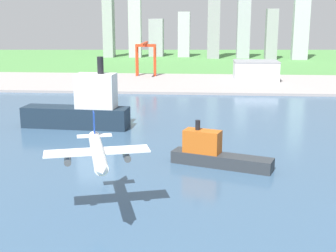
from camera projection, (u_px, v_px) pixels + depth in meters
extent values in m
plane|color=#4D8A44|center=(172.00, 124.00, 311.88)|extent=(2400.00, 2400.00, 0.00)
cube|color=#385675|center=(164.00, 149.00, 253.67)|extent=(840.00, 360.00, 0.15)
cube|color=#9B9491|center=(184.00, 83.00, 495.87)|extent=(840.00, 140.00, 2.50)
cylinder|color=white|center=(97.00, 151.00, 164.05)|extent=(16.03, 40.73, 4.55)
cone|color=white|center=(102.00, 171.00, 142.75)|extent=(5.56, 6.02, 4.32)
cube|color=white|center=(97.00, 151.00, 166.16)|extent=(38.48, 19.31, 0.50)
cube|color=#193899|center=(94.00, 126.00, 180.51)|extent=(1.88, 4.87, 10.91)
cube|color=white|center=(94.00, 136.00, 181.46)|extent=(14.21, 8.16, 0.36)
cylinder|color=#4C4F54|center=(127.00, 157.00, 167.68)|extent=(4.03, 6.23, 2.50)
cylinder|color=#4C4F54|center=(68.00, 161.00, 163.45)|extent=(4.03, 6.23, 2.50)
cube|color=#192838|center=(76.00, 117.00, 301.75)|extent=(70.04, 21.48, 13.39)
cube|color=silver|center=(96.00, 91.00, 295.56)|extent=(25.79, 15.62, 21.95)
cylinder|color=black|center=(100.00, 65.00, 291.27)|extent=(3.95, 3.95, 10.71)
cube|color=#2D3338|center=(221.00, 160.00, 223.55)|extent=(49.70, 25.70, 6.00)
cube|color=#BF5919|center=(202.00, 141.00, 225.53)|extent=(19.47, 13.73, 10.99)
cylinder|color=black|center=(198.00, 125.00, 224.67)|extent=(2.38, 2.38, 4.80)
cube|color=red|center=(137.00, 61.00, 539.37)|extent=(2.20, 2.20, 33.76)
cube|color=red|center=(155.00, 62.00, 537.76)|extent=(2.20, 2.20, 33.76)
cube|color=red|center=(138.00, 61.00, 547.13)|extent=(2.20, 2.20, 33.76)
cube|color=red|center=(155.00, 61.00, 545.52)|extent=(2.20, 2.20, 33.76)
cube|color=red|center=(146.00, 45.00, 538.22)|extent=(23.43, 10.00, 2.80)
cube|color=red|center=(144.00, 44.00, 525.95)|extent=(2.60, 47.93, 2.60)
cube|color=silver|center=(256.00, 71.00, 505.20)|extent=(46.68, 36.91, 20.02)
cube|color=gray|center=(256.00, 61.00, 502.75)|extent=(47.61, 37.65, 1.20)
cube|color=#9EA3A3|center=(108.00, 15.00, 806.68)|extent=(17.35, 25.11, 146.27)
cube|color=#B5BAB9|center=(135.00, 14.00, 800.08)|extent=(21.25, 14.53, 147.44)
cube|color=#A3A3AC|center=(156.00, 38.00, 836.11)|extent=(25.09, 27.99, 66.15)
cube|color=#B5B5BE|center=(184.00, 34.00, 822.75)|extent=(20.49, 27.04, 78.30)
cube|color=#93929A|center=(214.00, 12.00, 783.07)|extent=(20.51, 24.74, 155.41)
cube|color=#A5A6B1|center=(244.00, 21.00, 789.27)|extent=(21.56, 20.78, 124.63)
cube|color=#97999D|center=(271.00, 34.00, 773.79)|extent=(18.54, 23.27, 82.69)
cube|color=#B5BBBF|center=(302.00, 12.00, 759.20)|extent=(25.18, 17.51, 153.44)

